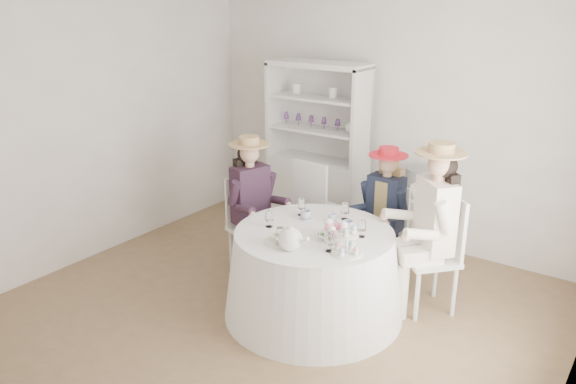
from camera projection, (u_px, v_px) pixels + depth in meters
The scene contains 21 objects.
ground at pixel (281, 307), 4.95m from camera, with size 4.50×4.50×0.00m, color brown.
wall_back at pixel (390, 119), 6.04m from camera, with size 4.50×4.50×0.00m, color silver.
wall_front at pixel (58, 245), 2.97m from camera, with size 4.50×4.50×0.00m, color silver.
wall_left at pixel (103, 125), 5.74m from camera, with size 4.50×4.50×0.00m, color silver.
tea_table at pixel (314, 273), 4.75m from camera, with size 1.52×1.52×0.76m.
hutch at pixel (318, 172), 6.43m from camera, with size 1.16×0.47×1.93m.
side_table at pixel (416, 224), 5.92m from camera, with size 0.41×0.41×0.64m, color silver.
hatbox at pixel (420, 182), 5.77m from camera, with size 0.30×0.30×0.30m, color black.
guest_left at pixel (252, 197), 5.38m from camera, with size 0.56×0.52×1.37m.
guest_mid at pixel (384, 205), 5.30m from camera, with size 0.47×0.49×1.29m.
guest_right at pixel (432, 219), 4.67m from camera, with size 0.63×0.64×1.50m.
spare_chair at pixel (317, 205), 5.76m from camera, with size 0.46×0.46×1.05m.
teacup_a at pixel (306, 216), 4.86m from camera, with size 0.09×0.09×0.07m, color white.
teacup_b at pixel (332, 218), 4.81m from camera, with size 0.07×0.07×0.07m, color white.
teacup_c at pixel (348, 226), 4.64m from camera, with size 0.09×0.09×0.07m, color white.
flower_bowl at pixel (331, 237), 4.46m from camera, with size 0.20×0.20×0.05m, color white.
flower_arrangement at pixel (335, 230), 4.44m from camera, with size 0.18×0.18×0.07m.
table_teapot at pixel (290, 239), 4.27m from camera, with size 0.27×0.19×0.20m.
sandwich_plate at pixel (279, 240), 4.42m from camera, with size 0.23×0.23×0.05m.
cupcake_stand at pixel (347, 244), 4.20m from camera, with size 0.23×0.23×0.22m.
stemware_set at pixel (314, 223), 4.60m from camera, with size 0.81×0.85×0.15m.
Camera 1 is at (2.56, -3.50, 2.59)m, focal length 35.00 mm.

